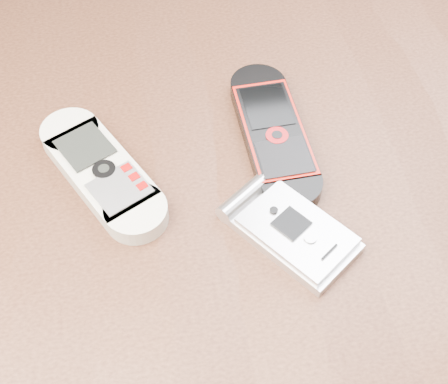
{
  "coord_description": "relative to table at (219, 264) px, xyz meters",
  "views": [
    {
      "loc": [
        -0.05,
        -0.31,
        1.17
      ],
      "look_at": [
        0.01,
        0.0,
        0.76
      ],
      "focal_mm": 50.0,
      "sensor_mm": 36.0,
      "label": 1
    }
  ],
  "objects": [
    {
      "name": "motorola_razr",
      "position": [
        0.05,
        -0.05,
        0.11
      ],
      "size": [
        0.11,
        0.12,
        0.02
      ],
      "primitive_type": "cube",
      "rotation": [
        0.0,
        0.0,
        0.64
      ],
      "color": "silver",
      "rests_on": "table"
    },
    {
      "name": "nokia_black_red",
      "position": [
        0.06,
        0.06,
        0.11
      ],
      "size": [
        0.06,
        0.17,
        0.02
      ],
      "primitive_type": "cube",
      "rotation": [
        0.0,
        0.0,
        0.03
      ],
      "color": "black",
      "rests_on": "table"
    },
    {
      "name": "table",
      "position": [
        0.0,
        0.0,
        0.0
      ],
      "size": [
        1.2,
        0.8,
        0.75
      ],
      "color": "black",
      "rests_on": "ground"
    },
    {
      "name": "nokia_white",
      "position": [
        -0.09,
        0.04,
        0.11
      ],
      "size": [
        0.12,
        0.17,
        0.02
      ],
      "primitive_type": "cube",
      "rotation": [
        0.0,
        0.0,
        0.49
      ],
      "color": "silver",
      "rests_on": "table"
    }
  ]
}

